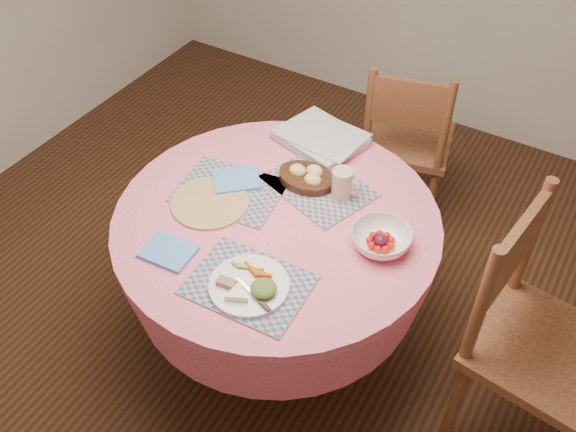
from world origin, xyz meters
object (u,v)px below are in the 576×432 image
(chair_back, at_px, (406,140))
(bread_bowl, at_px, (307,176))
(chair_right, at_px, (531,334))
(wicker_trivet, at_px, (210,203))
(latte_mug, at_px, (343,184))
(fruit_bowl, at_px, (381,240))
(dining_table, at_px, (277,252))
(dinner_plate, at_px, (250,286))

(chair_back, distance_m, bread_bowl, 0.86)
(chair_right, xyz_separation_m, wicker_trivet, (-1.23, -0.20, 0.21))
(wicker_trivet, xyz_separation_m, latte_mug, (0.42, 0.30, 0.06))
(latte_mug, xyz_separation_m, fruit_bowl, (0.24, -0.16, -0.03))
(chair_back, xyz_separation_m, wicker_trivet, (-0.37, -1.10, 0.27))
(dining_table, xyz_separation_m, dinner_plate, (0.11, -0.35, 0.22))
(bread_bowl, height_order, latte_mug, latte_mug)
(chair_back, bearing_deg, fruit_bowl, 92.54)
(wicker_trivet, relative_size, fruit_bowl, 1.15)
(wicker_trivet, distance_m, dinner_plate, 0.46)
(bread_bowl, distance_m, latte_mug, 0.16)
(latte_mug, distance_m, fruit_bowl, 0.29)
(wicker_trivet, bearing_deg, fruit_bowl, 11.34)
(chair_back, relative_size, latte_mug, 7.67)
(dining_table, bearing_deg, latte_mug, 55.18)
(chair_right, distance_m, dinner_plate, 1.01)
(dining_table, height_order, wicker_trivet, wicker_trivet)
(chair_right, bearing_deg, bread_bowl, 91.70)
(latte_mug, bearing_deg, dining_table, -124.82)
(chair_right, relative_size, fruit_bowl, 4.04)
(dining_table, xyz_separation_m, latte_mug, (0.16, 0.23, 0.26))
(dinner_plate, bearing_deg, latte_mug, 85.11)
(chair_right, height_order, fruit_bowl, chair_right)
(chair_right, bearing_deg, latte_mug, 90.77)
(dinner_plate, bearing_deg, wicker_trivet, 142.97)
(dining_table, xyz_separation_m, chair_back, (0.12, 1.03, -0.07))
(bread_bowl, relative_size, fruit_bowl, 0.88)
(wicker_trivet, bearing_deg, chair_right, 9.23)
(chair_right, bearing_deg, dinner_plate, 126.32)
(wicker_trivet, bearing_deg, dinner_plate, -37.03)
(wicker_trivet, distance_m, latte_mug, 0.51)
(chair_right, height_order, latte_mug, chair_right)
(chair_back, xyz_separation_m, fruit_bowl, (0.28, -0.97, 0.29))
(wicker_trivet, height_order, bread_bowl, bread_bowl)
(bread_bowl, relative_size, latte_mug, 1.88)
(fruit_bowl, bearing_deg, bread_bowl, 157.25)
(dining_table, height_order, bread_bowl, bread_bowl)
(fruit_bowl, bearing_deg, chair_right, 6.79)
(fruit_bowl, bearing_deg, chair_back, 106.23)
(wicker_trivet, bearing_deg, dining_table, 15.01)
(wicker_trivet, relative_size, bread_bowl, 1.30)
(dinner_plate, height_order, bread_bowl, bread_bowl)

